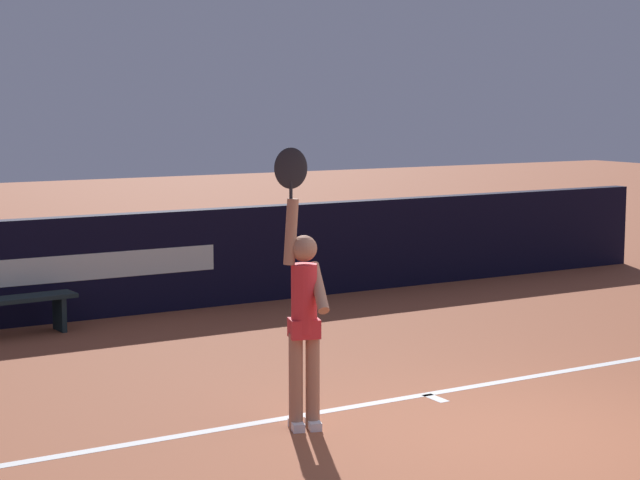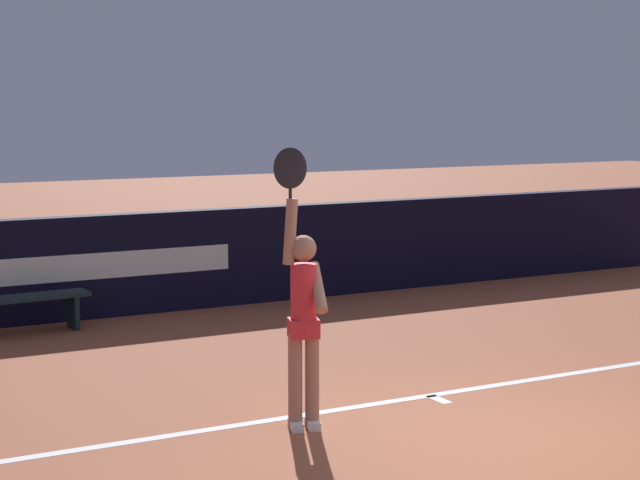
# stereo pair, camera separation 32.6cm
# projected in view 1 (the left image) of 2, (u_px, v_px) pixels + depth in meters

# --- Properties ---
(ground_plane) EXTENTS (60.00, 60.00, 0.00)m
(ground_plane) POSITION_uv_depth(u_px,v_px,m) (545.00, 442.00, 8.80)
(ground_plane) COLOR #9D5133
(back_wall) EXTENTS (15.46, 0.25, 1.31)m
(back_wall) POSITION_uv_depth(u_px,v_px,m) (202.00, 258.00, 14.49)
(back_wall) COLOR black
(back_wall) RESTS_ON ground
(tennis_player) EXTENTS (0.44, 0.44, 2.38)m
(tennis_player) POSITION_uv_depth(u_px,v_px,m) (304.00, 314.00, 9.05)
(tennis_player) COLOR #A97459
(tennis_player) RESTS_ON ground
(tennis_ball) EXTENTS (0.07, 0.07, 0.07)m
(tennis_ball) POSITION_uv_depth(u_px,v_px,m) (296.00, 160.00, 8.94)
(tennis_ball) COLOR #CEDF33
(courtside_bench_near) EXTENTS (1.49, 0.46, 0.46)m
(courtside_bench_near) POSITION_uv_depth(u_px,v_px,m) (14.00, 307.00, 12.68)
(courtside_bench_near) COLOR black
(courtside_bench_near) RESTS_ON ground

